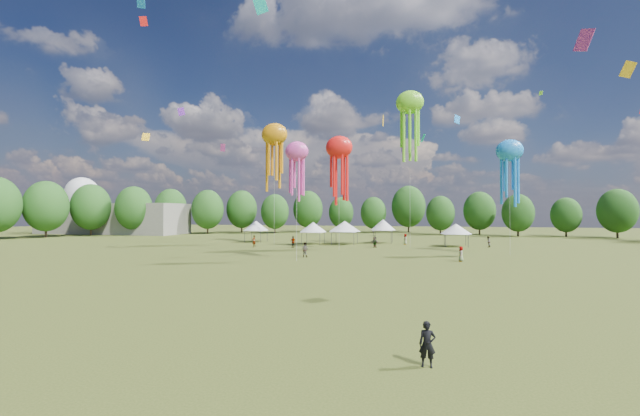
# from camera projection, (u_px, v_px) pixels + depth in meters

# --- Properties ---
(ground) EXTENTS (300.00, 300.00, 0.00)m
(ground) POSITION_uv_depth(u_px,v_px,m) (246.00, 332.00, 18.54)
(ground) COLOR #384416
(ground) RESTS_ON ground
(observer_main) EXTENTS (0.60, 0.40, 1.64)m
(observer_main) POSITION_uv_depth(u_px,v_px,m) (427.00, 344.00, 14.34)
(observer_main) COLOR black
(observer_main) RESTS_ON ground
(spectator_near) EXTENTS (1.02, 0.87, 1.86)m
(spectator_near) POSITION_uv_depth(u_px,v_px,m) (305.00, 250.00, 49.83)
(spectator_near) COLOR gray
(spectator_near) RESTS_ON ground
(spectators_far) EXTENTS (37.80, 24.23, 1.92)m
(spectators_far) POSITION_uv_depth(u_px,v_px,m) (382.00, 242.00, 62.78)
(spectators_far) COLOR gray
(spectators_far) RESTS_ON ground
(festival_tents) EXTENTS (41.10, 9.81, 4.40)m
(festival_tents) POSITION_uv_depth(u_px,v_px,m) (349.00, 227.00, 70.90)
(festival_tents) COLOR #47474C
(festival_tents) RESTS_ON ground
(show_kites) EXTENTS (40.75, 24.93, 25.08)m
(show_kites) POSITION_uv_depth(u_px,v_px,m) (350.00, 145.00, 62.18)
(show_kites) COLOR red
(show_kites) RESTS_ON ground
(small_kites) EXTENTS (73.96, 58.52, 39.20)m
(small_kites) POSITION_uv_depth(u_px,v_px,m) (365.00, 57.00, 60.16)
(small_kites) COLOR red
(small_kites) RESTS_ON ground
(treeline) EXTENTS (201.57, 95.24, 13.43)m
(treeline) POSITION_uv_depth(u_px,v_px,m) (359.00, 208.00, 80.19)
(treeline) COLOR #38281C
(treeline) RESTS_ON ground
(hangar) EXTENTS (40.00, 12.00, 8.00)m
(hangar) POSITION_uv_depth(u_px,v_px,m) (112.00, 219.00, 105.95)
(hangar) COLOR gray
(hangar) RESTS_ON ground
(radome) EXTENTS (9.00, 9.00, 16.00)m
(radome) POSITION_uv_depth(u_px,v_px,m) (82.00, 198.00, 115.73)
(radome) COLOR white
(radome) RESTS_ON ground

